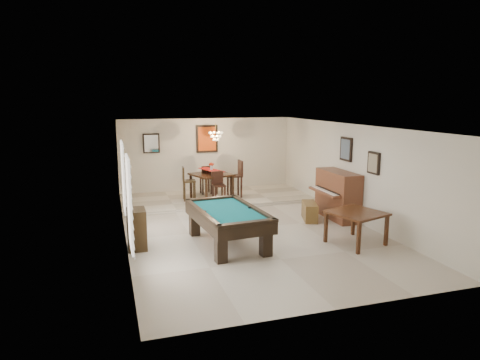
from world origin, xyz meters
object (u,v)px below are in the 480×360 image
square_table (356,228)px  chandelier (216,133)px  upright_piano (333,195)px  dining_chair_east (235,179)px  pool_table (228,228)px  dining_table (212,184)px  piano_bench (310,211)px  flower_vase (211,166)px  dining_chair_south (219,188)px  apothecary_chest (137,229)px  dining_chair_north (206,180)px  dining_chair_west (189,184)px

square_table → chandelier: bearing=111.5°
upright_piano → dining_chair_east: bearing=124.7°
pool_table → chandelier: size_ratio=4.02×
upright_piano → dining_table: 3.94m
square_table → upright_piano: size_ratio=0.69×
piano_bench → dining_table: (-2.07, 2.79, 0.34)m
piano_bench → chandelier: size_ratio=1.44×
upright_piano → flower_vase: 3.97m
dining_chair_south → apothecary_chest: bearing=-133.4°
square_table → piano_bench: square_table is taller
square_table → dining_table: size_ratio=0.97×
dining_table → dining_chair_north: (-0.02, 0.75, 0.02)m
pool_table → upright_piano: upright_piano is taller
piano_bench → dining_chair_north: (-2.10, 3.54, 0.36)m
square_table → upright_piano: upright_piano is taller
dining_chair_north → upright_piano: bearing=124.2°
dining_table → dining_chair_east: dining_chair_east is taller
dining_chair_south → pool_table: bearing=-103.1°
flower_vase → dining_chair_east: (0.77, 0.01, -0.45)m
square_table → chandelier: chandelier is taller
dining_chair_south → chandelier: bearing=78.8°
pool_table → piano_bench: bearing=20.6°
piano_bench → dining_table: bearing=126.6°
pool_table → dining_chair_south: 3.40m
dining_table → dining_chair_east: bearing=0.4°
piano_bench → flower_vase: size_ratio=3.46×
piano_bench → dining_chair_east: size_ratio=0.72×
dining_chair_west → chandelier: bearing=-71.8°
upright_piano → apothecary_chest: upright_piano is taller
apothecary_chest → dining_chair_south: size_ratio=0.91×
dining_chair_west → dining_chair_south: bearing=-126.7°
dining_chair_north → chandelier: (0.22, -0.57, 1.60)m
apothecary_chest → square_table: bearing=-13.7°
flower_vase → dining_chair_south: size_ratio=0.26×
dining_chair_west → dining_chair_east: 1.49m
dining_chair_west → upright_piano: bearing=-123.2°
pool_table → piano_bench: 2.98m
apothecary_chest → dining_chair_south: (2.63, 2.98, 0.16)m
piano_bench → chandelier: chandelier is taller
apothecary_chest → flower_vase: size_ratio=3.57×
upright_piano → dining_chair_south: (-2.69, 2.10, -0.05)m
square_table → upright_piano: bearing=75.1°
dining_chair_east → pool_table: bearing=-18.7°
piano_bench → chandelier: 4.02m
apothecary_chest → dining_chair_west: dining_chair_west is taller
upright_piano → dining_chair_south: size_ratio=1.62×
piano_bench → apothecary_chest: (-4.66, -0.93, 0.21)m
dining_chair_west → flower_vase: bearing=-81.9°
upright_piano → apothecary_chest: (-5.32, -0.88, -0.21)m
dining_chair_south → piano_bench: bearing=-47.3°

